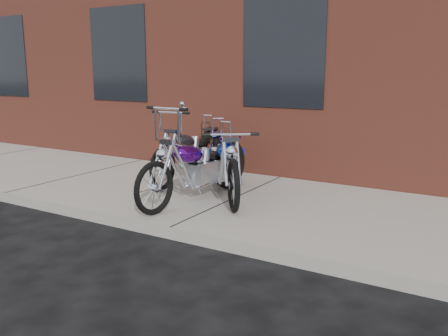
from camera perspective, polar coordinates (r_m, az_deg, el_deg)
The scene contains 5 objects.
ground at distance 5.49m, azimuth -6.44°, elevation -8.56°, with size 120.00×120.00×0.00m, color black.
sidewalk at distance 6.66m, azimuth 1.41°, elevation -4.17°, with size 22.00×3.00×0.15m, color gray.
chopper_purple at distance 6.46m, azimuth -3.11°, elevation -0.15°, with size 0.57×2.33×1.30m.
chopper_blue at distance 6.72m, azimuth 0.01°, elevation 0.35°, with size 1.55×1.90×1.02m.
chopper_third at distance 7.72m, azimuth -4.04°, elevation 1.69°, with size 0.55×2.26×1.15m.
Camera 1 is at (3.16, -4.08, 1.89)m, focal length 38.00 mm.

